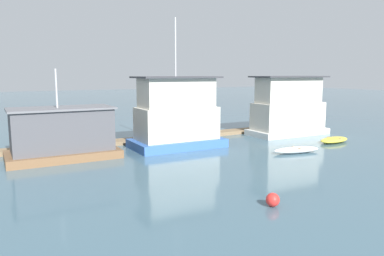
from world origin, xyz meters
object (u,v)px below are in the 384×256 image
(houseboat_blue, at_px, (177,116))
(dinghy_white, at_px, (296,150))
(buoy_red, at_px, (273,200))
(houseboat_white, at_px, (288,108))
(mooring_post_far_left, at_px, (164,132))
(dinghy_yellow, at_px, (334,140))
(houseboat_brown, at_px, (62,134))

(houseboat_blue, distance_m, dinghy_white, 8.75)
(houseboat_blue, xyz_separation_m, buoy_red, (-2.15, -13.05, -2.04))
(houseboat_white, xyz_separation_m, mooring_post_far_left, (-11.31, 1.78, -1.52))
(dinghy_yellow, bearing_deg, dinghy_white, -164.55)
(mooring_post_far_left, xyz_separation_m, buoy_red, (-2.13, -15.34, -0.53))
(houseboat_blue, distance_m, dinghy_yellow, 12.63)
(houseboat_blue, height_order, houseboat_white, houseboat_blue)
(dinghy_yellow, distance_m, buoy_red, 16.39)
(houseboat_white, bearing_deg, mooring_post_far_left, 171.07)
(dinghy_white, relative_size, dinghy_yellow, 1.10)
(houseboat_white, distance_m, buoy_red, 19.21)
(houseboat_brown, height_order, mooring_post_far_left, houseboat_brown)
(houseboat_blue, xyz_separation_m, dinghy_yellow, (11.69, -4.28, -2.11))
(dinghy_yellow, xyz_separation_m, mooring_post_far_left, (-11.71, 6.57, 0.61))
(houseboat_blue, relative_size, houseboat_white, 1.30)
(houseboat_brown, xyz_separation_m, houseboat_blue, (8.02, -0.21, 0.77))
(houseboat_white, xyz_separation_m, buoy_red, (-13.45, -13.56, -2.05))
(mooring_post_far_left, bearing_deg, houseboat_brown, -165.44)
(houseboat_brown, bearing_deg, buoy_red, -66.12)
(houseboat_blue, height_order, buoy_red, houseboat_blue)
(dinghy_yellow, bearing_deg, buoy_red, -147.65)
(houseboat_brown, relative_size, dinghy_white, 1.89)
(mooring_post_far_left, distance_m, buoy_red, 15.49)
(houseboat_blue, height_order, mooring_post_far_left, houseboat_blue)
(dinghy_yellow, xyz_separation_m, buoy_red, (-13.84, -8.77, 0.08))
(houseboat_white, height_order, buoy_red, houseboat_white)
(dinghy_white, height_order, dinghy_yellow, dinghy_white)
(houseboat_blue, xyz_separation_m, houseboat_white, (11.30, 0.51, 0.02))
(dinghy_yellow, height_order, mooring_post_far_left, mooring_post_far_left)
(houseboat_white, height_order, mooring_post_far_left, houseboat_white)
(houseboat_brown, xyz_separation_m, dinghy_yellow, (19.71, -4.49, -1.35))
(houseboat_brown, height_order, dinghy_white, houseboat_brown)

